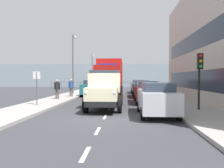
# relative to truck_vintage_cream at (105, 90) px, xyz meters

# --- Properties ---
(ground_plane) EXTENTS (80.00, 80.00, 0.00)m
(ground_plane) POSITION_rel_truck_vintage_cream_xyz_m (-0.27, -8.49, -1.18)
(ground_plane) COLOR #38383D
(sidewalk_left) EXTENTS (2.75, 40.95, 0.15)m
(sidewalk_left) POSITION_rel_truck_vintage_cream_xyz_m (-5.24, -8.49, -1.10)
(sidewalk_left) COLOR #9E9993
(sidewalk_left) RESTS_ON ground_plane
(sidewalk_right) EXTENTS (2.75, 40.95, 0.15)m
(sidewalk_right) POSITION_rel_truck_vintage_cream_xyz_m (4.70, -8.49, -1.10)
(sidewalk_right) COLOR #9E9993
(sidewalk_right) RESTS_ON ground_plane
(road_centreline_markings) EXTENTS (0.12, 37.42, 0.01)m
(road_centreline_markings) POSITION_rel_truck_vintage_cream_xyz_m (-0.27, -8.20, -1.17)
(road_centreline_markings) COLOR silver
(road_centreline_markings) RESTS_ON ground_plane
(sea_horizon) EXTENTS (80.00, 0.80, 5.00)m
(sea_horizon) POSITION_rel_truck_vintage_cream_xyz_m (-0.27, -31.96, 1.32)
(sea_horizon) COLOR #84939E
(sea_horizon) RESTS_ON ground_plane
(seawall_railing) EXTENTS (28.08, 0.08, 1.20)m
(seawall_railing) POSITION_rel_truck_vintage_cream_xyz_m (-0.27, -28.36, -0.26)
(seawall_railing) COLOR #4C5156
(seawall_railing) RESTS_ON ground_plane
(truck_vintage_cream) EXTENTS (2.17, 5.64, 2.43)m
(truck_vintage_cream) POSITION_rel_truck_vintage_cream_xyz_m (0.00, 0.00, 0.00)
(truck_vintage_cream) COLOR black
(truck_vintage_cream) RESTS_ON ground_plane
(lorry_cargo_red) EXTENTS (2.58, 8.20, 3.87)m
(lorry_cargo_red) POSITION_rel_truck_vintage_cream_xyz_m (0.35, -9.15, 0.90)
(lorry_cargo_red) COLOR red
(lorry_cargo_red) RESTS_ON ground_plane
(car_silver_kerbside_near) EXTENTS (1.84, 4.00, 1.72)m
(car_silver_kerbside_near) POSITION_rel_truck_vintage_cream_xyz_m (-2.91, 2.03, -0.28)
(car_silver_kerbside_near) COLOR #B7BABF
(car_silver_kerbside_near) RESTS_ON ground_plane
(car_maroon_kerbside_1) EXTENTS (1.79, 3.90, 1.72)m
(car_maroon_kerbside_1) POSITION_rel_truck_vintage_cream_xyz_m (-2.91, -3.33, -0.29)
(car_maroon_kerbside_1) COLOR maroon
(car_maroon_kerbside_1) RESTS_ON ground_plane
(car_black_kerbside_2) EXTENTS (1.77, 4.58, 1.72)m
(car_black_kerbside_2) POSITION_rel_truck_vintage_cream_xyz_m (-2.91, -8.41, -0.28)
(car_black_kerbside_2) COLOR black
(car_black_kerbside_2) RESTS_ON ground_plane
(car_grey_kerbside_3) EXTENTS (1.77, 4.39, 1.72)m
(car_grey_kerbside_3) POSITION_rel_truck_vintage_cream_xyz_m (-2.91, -14.31, -0.28)
(car_grey_kerbside_3) COLOR slate
(car_grey_kerbside_3) RESTS_ON ground_plane
(car_teal_oppositeside_0) EXTENTS (1.91, 4.28, 1.72)m
(car_teal_oppositeside_0) POSITION_rel_truck_vintage_cream_xyz_m (2.37, -9.57, -0.28)
(car_teal_oppositeside_0) COLOR #1E6670
(car_teal_oppositeside_0) RESTS_ON ground_plane
(pedestrian_couple_b) EXTENTS (0.53, 0.34, 1.69)m
(pedestrian_couple_b) POSITION_rel_truck_vintage_cream_xyz_m (4.64, -4.75, -0.03)
(pedestrian_couple_b) COLOR #4C473D
(pedestrian_couple_b) RESTS_ON sidewalk_right
(pedestrian_in_dark_coat) EXTENTS (0.53, 0.34, 1.72)m
(pedestrian_in_dark_coat) POSITION_rel_truck_vintage_cream_xyz_m (4.04, -7.13, -0.02)
(pedestrian_in_dark_coat) COLOR #4C473D
(pedestrian_in_dark_coat) RESTS_ON sidewalk_right
(traffic_light_near) EXTENTS (0.28, 0.41, 3.20)m
(traffic_light_near) POSITION_rel_truck_vintage_cream_xyz_m (-5.49, 0.88, 1.29)
(traffic_light_near) COLOR black
(traffic_light_near) RESTS_ON sidewalk_left
(lamp_post_promenade) EXTENTS (0.32, 1.14, 6.88)m
(lamp_post_promenade) POSITION_rel_truck_vintage_cream_xyz_m (4.84, -11.17, 3.04)
(lamp_post_promenade) COLOR #59595B
(lamp_post_promenade) RESTS_ON sidewalk_right
(lamp_post_far) EXTENTS (0.32, 1.14, 5.94)m
(lamp_post_far) POSITION_rel_truck_vintage_cream_xyz_m (4.65, -24.07, 2.55)
(lamp_post_far) COLOR #59595B
(lamp_post_far) RESTS_ON sidewalk_right
(street_sign) EXTENTS (0.50, 0.07, 2.25)m
(street_sign) POSITION_rel_truck_vintage_cream_xyz_m (4.63, -0.59, 0.50)
(street_sign) COLOR #4C4C4C
(street_sign) RESTS_ON sidewalk_right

